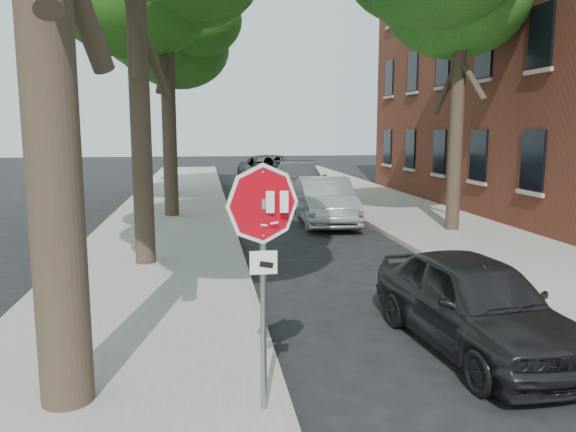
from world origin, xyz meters
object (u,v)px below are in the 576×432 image
car_d (270,171)px  car_b (325,201)px  tree_far (168,36)px  stop_sign (263,240)px  car_a (475,303)px  car_c (297,182)px

car_d → car_b: bearing=-91.9°
tree_far → car_b: bearing=-59.3°
stop_sign → car_a: 3.69m
car_c → car_d: car_d is taller
car_d → car_c: bearing=-90.2°
stop_sign → car_c: bearing=79.4°
car_a → car_b: 10.63m
car_a → car_c: 16.14m
stop_sign → car_b: bearing=74.8°
stop_sign → car_d: stop_sign is taller
stop_sign → car_a: (3.11, 1.53, -1.28)m
tree_far → car_d: (4.92, 2.83, -6.36)m
car_b → car_d: 11.81m
car_b → tree_far: bearing=123.8°
car_c → car_b: bearing=-83.5°
stop_sign → car_a: stop_sign is taller
stop_sign → car_b: size_ratio=0.57×
car_a → car_c: bearing=84.3°
tree_far → car_b: size_ratio=2.04×
stop_sign → car_b: (3.30, 12.16, -1.20)m
car_d → tree_far: bearing=-153.9°
car_b → car_c: car_c is taller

